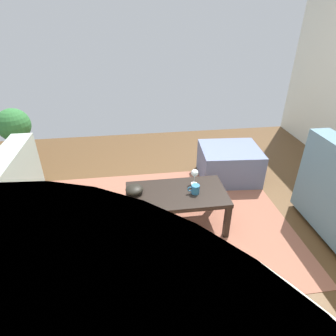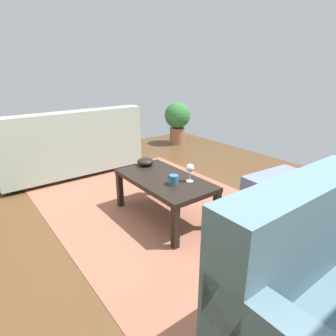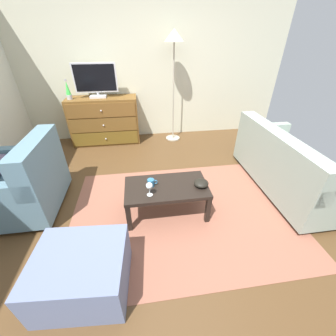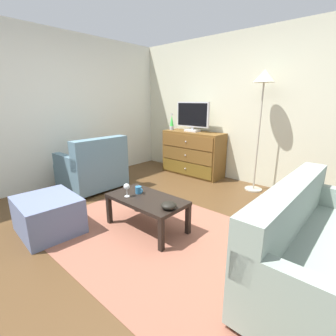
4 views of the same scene
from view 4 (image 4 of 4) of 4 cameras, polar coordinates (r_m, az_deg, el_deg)
name	(u,v)px [view 4 (image 4 of 4)]	position (r m, az deg, el deg)	size (l,w,h in m)	color
ground_plane	(155,225)	(3.09, -2.98, -13.10)	(5.22, 5.04, 0.05)	#50371E
wall_accent_rear	(245,110)	(4.61, 17.55, 12.84)	(5.22, 0.12, 2.57)	beige
wall_plain_left	(55,110)	(4.70, -24.85, 12.17)	(0.12, 5.04, 2.57)	silver
area_rug	(156,235)	(2.83, -2.93, -15.35)	(2.60, 1.90, 0.01)	brown
dresser	(193,153)	(4.89, 5.83, 3.44)	(1.24, 0.49, 0.86)	brown
tv	(193,116)	(4.84, 5.78, 12.01)	(0.73, 0.18, 0.57)	silver
lava_lamp	(172,123)	(5.09, 0.89, 10.55)	(0.09, 0.09, 0.33)	#B7B7BC
coffee_table	(147,202)	(2.83, -5.02, -7.86)	(0.93, 0.50, 0.39)	black
wine_glass	(127,187)	(2.83, -9.66, -4.40)	(0.07, 0.07, 0.16)	silver
mug	(139,190)	(2.93, -6.89, -5.12)	(0.11, 0.08, 0.08)	#2A638C
bowl_decorative	(169,205)	(2.52, 0.16, -8.74)	(0.16, 0.16, 0.07)	black
couch_large	(319,250)	(2.35, 31.90, -16.02)	(0.85, 1.72, 0.81)	#332319
armchair	(94,168)	(4.24, -17.01, -0.09)	(0.80, 0.93, 0.89)	#332319
ottoman	(48,215)	(3.13, -26.20, -9.78)	(0.70, 0.60, 0.41)	slate
standing_lamp	(263,88)	(4.11, 21.43, 16.94)	(0.32, 0.32, 1.89)	#A59E8C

